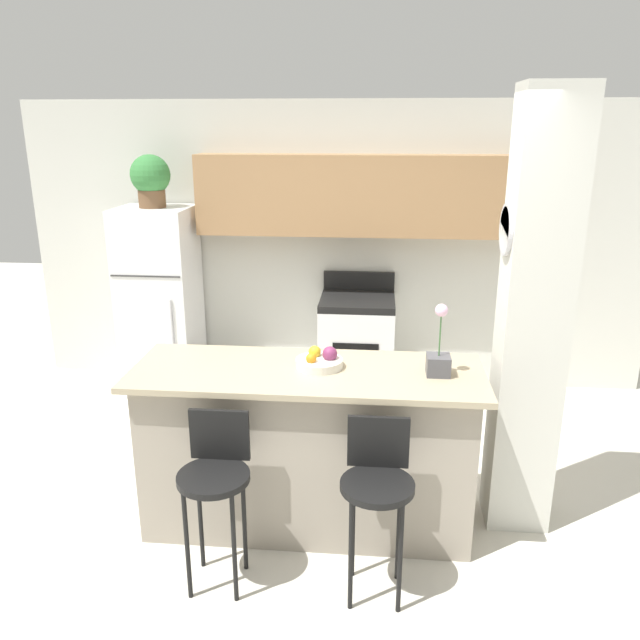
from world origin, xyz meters
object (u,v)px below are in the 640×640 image
(stove_range, at_px, (357,346))
(potted_plant_on_fridge, at_px, (151,179))
(bar_stool_right, at_px, (377,484))
(bar_stool_left, at_px, (216,476))
(fruit_bowl, at_px, (320,361))
(refrigerator, at_px, (160,301))
(orchid_vase, at_px, (439,357))
(trash_bin, at_px, (217,378))

(stove_range, height_order, potted_plant_on_fridge, potted_plant_on_fridge)
(bar_stool_right, bearing_deg, bar_stool_left, 180.00)
(stove_range, height_order, fruit_bowl, fruit_bowl)
(refrigerator, height_order, orchid_vase, refrigerator)
(orchid_vase, bearing_deg, trash_bin, 135.23)
(bar_stool_left, height_order, orchid_vase, orchid_vase)
(refrigerator, relative_size, bar_stool_right, 1.78)
(orchid_vase, bearing_deg, stove_range, 104.94)
(bar_stool_left, bearing_deg, trash_bin, 104.71)
(stove_range, distance_m, potted_plant_on_fridge, 2.28)
(fruit_bowl, bearing_deg, orchid_vase, -4.51)
(stove_range, bearing_deg, bar_stool_right, -85.58)
(stove_range, bearing_deg, bar_stool_left, -104.42)
(orchid_vase, distance_m, trash_bin, 2.62)
(bar_stool_right, bearing_deg, potted_plant_on_fridge, 128.34)
(refrigerator, xyz_separation_m, trash_bin, (0.53, -0.20, -0.64))
(fruit_bowl, bearing_deg, bar_stool_left, -129.09)
(refrigerator, bearing_deg, stove_range, -0.21)
(stove_range, height_order, trash_bin, stove_range)
(bar_stool_left, xyz_separation_m, bar_stool_right, (0.83, 0.00, 0.00))
(refrigerator, xyz_separation_m, orchid_vase, (2.28, -1.93, 0.28))
(bar_stool_left, height_order, bar_stool_right, same)
(bar_stool_right, height_order, potted_plant_on_fridge, potted_plant_on_fridge)
(potted_plant_on_fridge, bearing_deg, stove_range, -0.22)
(bar_stool_right, bearing_deg, stove_range, 94.42)
(bar_stool_left, distance_m, trash_bin, 2.39)
(bar_stool_right, distance_m, potted_plant_on_fridge, 3.40)
(fruit_bowl, bearing_deg, stove_range, 85.34)
(bar_stool_right, bearing_deg, orchid_vase, 59.10)
(stove_range, distance_m, trash_bin, 1.28)
(stove_range, distance_m, bar_stool_right, 2.48)
(potted_plant_on_fridge, height_order, orchid_vase, potted_plant_on_fridge)
(trash_bin, bearing_deg, stove_range, 9.05)
(stove_range, xyz_separation_m, fruit_bowl, (-0.15, -1.88, 0.58))
(orchid_vase, distance_m, fruit_bowl, 0.67)
(bar_stool_left, distance_m, orchid_vase, 1.36)
(bar_stool_left, bearing_deg, bar_stool_right, 0.00)
(refrigerator, relative_size, trash_bin, 4.37)
(refrigerator, relative_size, stove_range, 1.55)
(bar_stool_left, relative_size, bar_stool_right, 1.00)
(trash_bin, bearing_deg, fruit_bowl, -57.29)
(fruit_bowl, height_order, trash_bin, fruit_bowl)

